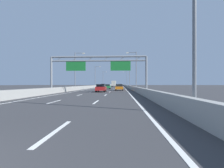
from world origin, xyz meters
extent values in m
plane|color=#38383A|center=(0.00, 100.00, 0.00)|extent=(260.00, 260.00, 0.00)
cube|color=white|center=(-1.80, 12.50, 0.01)|extent=(0.16, 3.00, 0.01)
cube|color=white|center=(-1.80, 21.50, 0.01)|extent=(0.16, 3.00, 0.01)
cube|color=white|center=(-1.80, 30.50, 0.01)|extent=(0.16, 3.00, 0.01)
cube|color=white|center=(-1.80, 39.50, 0.01)|extent=(0.16, 3.00, 0.01)
cube|color=white|center=(-1.80, 48.50, 0.01)|extent=(0.16, 3.00, 0.01)
cube|color=white|center=(-1.80, 57.50, 0.01)|extent=(0.16, 3.00, 0.01)
cube|color=white|center=(-1.80, 66.50, 0.01)|extent=(0.16, 3.00, 0.01)
cube|color=white|center=(-1.80, 75.50, 0.01)|extent=(0.16, 3.00, 0.01)
cube|color=white|center=(-1.80, 84.50, 0.01)|extent=(0.16, 3.00, 0.01)
cube|color=white|center=(-1.80, 93.50, 0.01)|extent=(0.16, 3.00, 0.01)
cube|color=white|center=(-1.80, 102.50, 0.01)|extent=(0.16, 3.00, 0.01)
cube|color=white|center=(-1.80, 111.50, 0.01)|extent=(0.16, 3.00, 0.01)
cube|color=white|center=(-1.80, 120.50, 0.01)|extent=(0.16, 3.00, 0.01)
cube|color=white|center=(-1.80, 129.50, 0.01)|extent=(0.16, 3.00, 0.01)
cube|color=white|center=(-1.80, 138.50, 0.01)|extent=(0.16, 3.00, 0.01)
cube|color=white|center=(-1.80, 147.50, 0.01)|extent=(0.16, 3.00, 0.01)
cube|color=white|center=(-1.80, 156.50, 0.01)|extent=(0.16, 3.00, 0.01)
cube|color=white|center=(1.80, 3.50, 0.01)|extent=(0.16, 3.00, 0.01)
cube|color=white|center=(1.80, 12.50, 0.01)|extent=(0.16, 3.00, 0.01)
cube|color=white|center=(1.80, 21.50, 0.01)|extent=(0.16, 3.00, 0.01)
cube|color=white|center=(1.80, 30.50, 0.01)|extent=(0.16, 3.00, 0.01)
cube|color=white|center=(1.80, 39.50, 0.01)|extent=(0.16, 3.00, 0.01)
cube|color=white|center=(1.80, 48.50, 0.01)|extent=(0.16, 3.00, 0.01)
cube|color=white|center=(1.80, 57.50, 0.01)|extent=(0.16, 3.00, 0.01)
cube|color=white|center=(1.80, 66.50, 0.01)|extent=(0.16, 3.00, 0.01)
cube|color=white|center=(1.80, 75.50, 0.01)|extent=(0.16, 3.00, 0.01)
cube|color=white|center=(1.80, 84.50, 0.01)|extent=(0.16, 3.00, 0.01)
cube|color=white|center=(1.80, 93.50, 0.01)|extent=(0.16, 3.00, 0.01)
cube|color=white|center=(1.80, 102.50, 0.01)|extent=(0.16, 3.00, 0.01)
cube|color=white|center=(1.80, 111.50, 0.01)|extent=(0.16, 3.00, 0.01)
cube|color=white|center=(1.80, 120.50, 0.01)|extent=(0.16, 3.00, 0.01)
cube|color=white|center=(1.80, 129.50, 0.01)|extent=(0.16, 3.00, 0.01)
cube|color=white|center=(1.80, 138.50, 0.01)|extent=(0.16, 3.00, 0.01)
cube|color=white|center=(1.80, 147.50, 0.01)|extent=(0.16, 3.00, 0.01)
cube|color=white|center=(1.80, 156.50, 0.01)|extent=(0.16, 3.00, 0.01)
cube|color=white|center=(-5.25, 88.00, 0.01)|extent=(0.16, 176.00, 0.01)
cube|color=white|center=(5.25, 88.00, 0.01)|extent=(0.16, 176.00, 0.01)
cube|color=#9E9E99|center=(-6.90, 110.00, 0.47)|extent=(0.45, 220.00, 0.95)
cube|color=#9E9E99|center=(6.90, 110.00, 0.47)|extent=(0.45, 220.00, 0.95)
cylinder|color=gray|center=(-8.19, 27.32, 3.10)|extent=(0.36, 0.36, 6.20)
cylinder|color=gray|center=(8.19, 27.32, 3.10)|extent=(0.36, 0.36, 6.20)
cylinder|color=gray|center=(0.00, 27.32, 6.20)|extent=(16.38, 0.32, 0.32)
cylinder|color=gray|center=(0.00, 27.32, 5.50)|extent=(16.38, 0.26, 0.26)
cylinder|color=gray|center=(-6.82, 27.32, 5.85)|extent=(0.74, 0.10, 0.74)
cylinder|color=gray|center=(-4.09, 27.32, 5.85)|extent=(0.74, 0.10, 0.74)
cylinder|color=gray|center=(-1.36, 27.32, 5.85)|extent=(0.74, 0.10, 0.74)
cylinder|color=gray|center=(1.36, 27.32, 5.85)|extent=(0.74, 0.10, 0.74)
cylinder|color=gray|center=(4.09, 27.32, 5.85)|extent=(0.74, 0.10, 0.74)
cylinder|color=gray|center=(6.82, 27.32, 5.85)|extent=(0.74, 0.10, 0.74)
cube|color=#19752D|center=(-3.88, 27.32, 4.60)|extent=(3.40, 0.12, 1.60)
cube|color=#19752D|center=(3.83, 27.32, 4.60)|extent=(3.40, 0.12, 1.60)
cylinder|color=slate|center=(7.70, 7.20, 4.75)|extent=(0.20, 0.20, 9.50)
cylinder|color=slate|center=(-7.70, 40.93, 4.75)|extent=(0.20, 0.20, 9.50)
cylinder|color=slate|center=(-6.60, 40.93, 9.35)|extent=(2.20, 0.12, 0.12)
cube|color=#F2EAC6|center=(-5.50, 40.93, 9.25)|extent=(0.56, 0.28, 0.20)
cylinder|color=slate|center=(7.70, 40.93, 4.75)|extent=(0.20, 0.20, 9.50)
cylinder|color=slate|center=(6.60, 40.93, 9.35)|extent=(2.20, 0.12, 0.12)
cube|color=#F2EAC6|center=(5.50, 40.93, 9.25)|extent=(0.56, 0.28, 0.20)
cylinder|color=slate|center=(-7.70, 74.66, 4.75)|extent=(0.20, 0.20, 9.50)
cylinder|color=slate|center=(-6.60, 74.66, 9.35)|extent=(2.20, 0.12, 0.12)
cube|color=#F2EAC6|center=(-5.50, 74.66, 9.25)|extent=(0.56, 0.28, 0.20)
cylinder|color=slate|center=(7.70, 74.66, 4.75)|extent=(0.20, 0.20, 9.50)
cylinder|color=slate|center=(6.60, 74.66, 9.35)|extent=(2.20, 0.12, 0.12)
cube|color=#F2EAC6|center=(5.50, 74.66, 9.25)|extent=(0.56, 0.28, 0.20)
cylinder|color=slate|center=(-7.70, 108.39, 4.75)|extent=(0.20, 0.20, 9.50)
cylinder|color=slate|center=(-6.60, 108.39, 9.35)|extent=(2.20, 0.12, 0.12)
cube|color=#F2EAC6|center=(-5.50, 108.39, 9.25)|extent=(0.56, 0.28, 0.20)
cylinder|color=slate|center=(7.70, 108.39, 4.75)|extent=(0.20, 0.20, 9.50)
cylinder|color=slate|center=(6.60, 108.39, 9.35)|extent=(2.20, 0.12, 0.12)
cube|color=#F2EAC6|center=(5.50, 108.39, 9.25)|extent=(0.56, 0.28, 0.20)
cube|color=red|center=(0.12, 30.66, 0.66)|extent=(1.72, 4.14, 0.69)
cube|color=black|center=(0.12, 30.30, 1.24)|extent=(1.52, 1.92, 0.47)
cylinder|color=black|center=(-0.63, 32.18, 0.32)|extent=(0.22, 0.64, 0.64)
cylinder|color=black|center=(0.87, 32.18, 0.32)|extent=(0.22, 0.64, 0.64)
cylinder|color=black|center=(-0.63, 29.14, 0.32)|extent=(0.22, 0.64, 0.64)
cylinder|color=black|center=(0.87, 29.14, 0.32)|extent=(0.22, 0.64, 0.64)
cube|color=silver|center=(3.54, 72.32, 0.64)|extent=(1.88, 4.16, 0.64)
cube|color=black|center=(3.54, 72.53, 1.23)|extent=(1.65, 1.81, 0.54)
cylinder|color=black|center=(2.71, 73.85, 0.32)|extent=(0.22, 0.64, 0.64)
cylinder|color=black|center=(4.37, 73.85, 0.32)|extent=(0.22, 0.64, 0.64)
cylinder|color=black|center=(2.71, 70.78, 0.32)|extent=(0.22, 0.64, 0.64)
cylinder|color=black|center=(4.37, 70.78, 0.32)|extent=(0.22, 0.64, 0.64)
cube|color=#A8ADB2|center=(3.42, 130.43, 0.65)|extent=(1.90, 4.16, 0.66)
cube|color=black|center=(3.42, 129.82, 1.22)|extent=(1.67, 1.67, 0.49)
cylinder|color=black|center=(2.58, 131.97, 0.32)|extent=(0.22, 0.64, 0.64)
cylinder|color=black|center=(4.26, 131.97, 0.32)|extent=(0.22, 0.64, 0.64)
cylinder|color=black|center=(2.58, 128.90, 0.32)|extent=(0.22, 0.64, 0.64)
cylinder|color=black|center=(4.26, 128.90, 0.32)|extent=(0.22, 0.64, 0.64)
cube|color=black|center=(0.08, 139.85, 0.67)|extent=(1.71, 4.50, 0.69)
cube|color=black|center=(0.08, 140.09, 1.25)|extent=(1.50, 1.84, 0.46)
cylinder|color=black|center=(-0.66, 141.55, 0.32)|extent=(0.22, 0.64, 0.64)
cylinder|color=black|center=(0.82, 141.55, 0.32)|extent=(0.22, 0.64, 0.64)
cylinder|color=black|center=(-0.66, 138.15, 0.32)|extent=(0.22, 0.64, 0.64)
cylinder|color=black|center=(0.82, 138.15, 0.32)|extent=(0.22, 0.64, 0.64)
cube|color=#1E7A38|center=(-0.25, 49.88, 0.63)|extent=(1.74, 4.60, 0.62)
cube|color=black|center=(-0.25, 50.19, 1.18)|extent=(1.53, 1.91, 0.47)
cylinder|color=black|center=(-1.01, 51.63, 0.32)|extent=(0.22, 0.64, 0.64)
cylinder|color=black|center=(0.51, 51.63, 0.32)|extent=(0.22, 0.64, 0.64)
cylinder|color=black|center=(-1.01, 48.13, 0.32)|extent=(0.22, 0.64, 0.64)
cylinder|color=black|center=(0.51, 48.13, 0.32)|extent=(0.22, 0.64, 0.64)
cube|color=#2347AD|center=(-3.69, 71.90, 0.68)|extent=(1.87, 4.20, 0.71)
cube|color=black|center=(-3.69, 71.57, 1.30)|extent=(1.64, 1.96, 0.54)
cylinder|color=black|center=(-4.51, 73.45, 0.32)|extent=(0.22, 0.64, 0.64)
cylinder|color=black|center=(-2.87, 73.45, 0.32)|extent=(0.22, 0.64, 0.64)
cylinder|color=black|center=(-4.51, 70.35, 0.32)|extent=(0.22, 0.64, 0.64)
cylinder|color=black|center=(-2.87, 70.35, 0.32)|extent=(0.22, 0.64, 0.64)
cube|color=orange|center=(3.52, 38.19, 0.62)|extent=(1.78, 4.12, 0.61)
cube|color=black|center=(3.52, 38.27, 1.18)|extent=(1.57, 1.75, 0.50)
cylinder|color=black|center=(2.74, 39.69, 0.32)|extent=(0.22, 0.64, 0.64)
cylinder|color=black|center=(4.30, 39.69, 0.32)|extent=(0.22, 0.64, 0.64)
cylinder|color=black|center=(2.74, 36.68, 0.32)|extent=(0.22, 0.64, 0.64)
cylinder|color=black|center=(4.30, 36.68, 0.32)|extent=(0.22, 0.64, 0.64)
cube|color=#194799|center=(-0.12, 98.21, 1.41)|extent=(2.34, 2.15, 1.86)
cube|color=beige|center=(-0.12, 94.28, 1.87)|extent=(2.34, 5.32, 2.79)
cylinder|color=black|center=(-1.15, 98.38, 0.48)|extent=(0.28, 0.96, 0.96)
cylinder|color=black|center=(0.91, 98.38, 0.48)|extent=(0.28, 0.96, 0.96)
cylinder|color=black|center=(-1.15, 93.02, 0.48)|extent=(0.28, 0.96, 0.96)
cylinder|color=black|center=(0.91, 93.02, 0.48)|extent=(0.28, 0.96, 0.96)
camera|label=1|loc=(3.91, -1.86, 1.54)|focal=27.49mm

